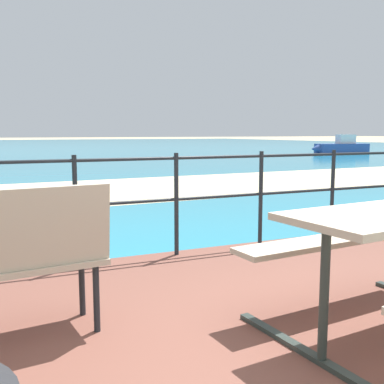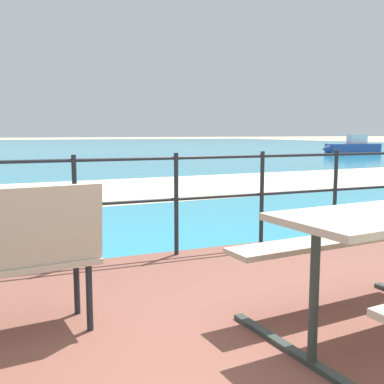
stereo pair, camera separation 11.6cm
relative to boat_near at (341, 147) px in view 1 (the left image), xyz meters
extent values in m
plane|color=tan|center=(-18.06, -20.12, -0.39)|extent=(240.00, 240.00, 0.00)
cube|color=brown|center=(-18.06, -20.12, -0.36)|extent=(6.40, 5.20, 0.06)
cube|color=teal|center=(-18.06, 19.88, -0.39)|extent=(90.00, 90.00, 0.01)
cube|color=beige|center=(-18.06, -11.88, -0.38)|extent=(54.14, 6.77, 0.01)
cube|color=#BCAD93|center=(-17.57, -19.36, 0.14)|extent=(1.58, 0.41, 0.04)
cylinder|color=#2D3833|center=(-18.18, -19.99, 0.05)|extent=(0.05, 0.05, 0.76)
cube|color=#2D3833|center=(-18.18, -19.99, -0.32)|extent=(0.19, 1.39, 0.03)
cylinder|color=#1E2328|center=(-19.21, -18.80, -0.11)|extent=(0.04, 0.04, 0.44)
cylinder|color=#1E2328|center=(-19.18, -19.10, -0.11)|extent=(0.04, 0.04, 0.44)
cylinder|color=#1E2328|center=(-19.04, -17.65, 0.18)|extent=(0.04, 0.04, 1.02)
cylinder|color=#1E2328|center=(-18.06, -17.65, 0.18)|extent=(0.04, 0.04, 1.02)
cylinder|color=#1E2328|center=(-17.07, -17.65, 0.18)|extent=(0.04, 0.04, 1.02)
cylinder|color=#1E2328|center=(-16.09, -17.65, 0.18)|extent=(0.04, 0.04, 1.02)
cylinder|color=#1E2328|center=(-18.06, -17.65, 0.64)|extent=(5.90, 0.03, 0.03)
cylinder|color=#1E2328|center=(-18.06, -17.65, 0.23)|extent=(5.90, 0.03, 0.03)
cube|color=#2D478C|center=(0.07, -0.01, -0.08)|extent=(3.39, 1.36, 0.59)
cube|color=silver|center=(0.32, -0.04, 0.49)|extent=(1.16, 0.70, 0.56)
cone|color=#2D478C|center=(-1.81, 0.20, -0.08)|extent=(0.56, 0.59, 0.53)
camera|label=1|loc=(-19.74, -21.78, 0.89)|focal=42.57mm
camera|label=2|loc=(-19.63, -21.83, 0.89)|focal=42.57mm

